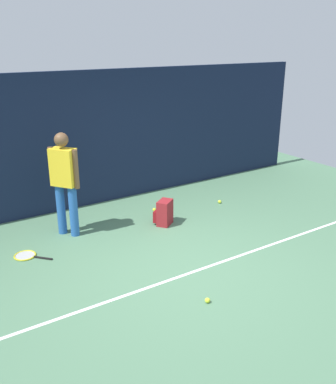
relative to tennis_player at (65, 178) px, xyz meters
The scene contains 9 objects.
ground_plane 2.35m from the tennis_player, 63.00° to the right, with size 12.00×12.00×0.00m, color #4C7556.
back_fence 1.49m from the tennis_player, 48.39° to the left, with size 10.00×0.10×2.53m, color #141E38.
court_line 2.52m from the tennis_player, 65.32° to the right, with size 9.00×0.05×0.00m, color white.
tennis_player is the anchor object (origin of this frame).
tennis_racket 1.32m from the tennis_player, 153.73° to the right, with size 0.54×0.57×0.03m.
backpack 1.78m from the tennis_player, 19.00° to the right, with size 0.37×0.38×0.44m.
tennis_ball_near_player 3.14m from the tennis_player, ahead, with size 0.07×0.07×0.07m, color #CCE033.
tennis_ball_by_fence 3.04m from the tennis_player, 75.89° to the right, with size 0.07×0.07×0.07m, color #CCE033.
tennis_ball_mid_court 1.93m from the tennis_player, ahead, with size 0.07×0.07×0.07m, color #CCE033.
Camera 1 is at (-3.12, -4.39, 3.06)m, focal length 40.14 mm.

